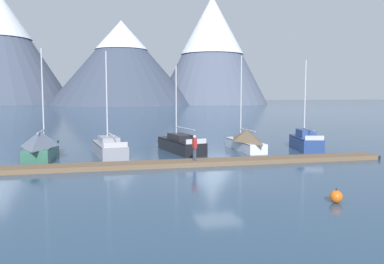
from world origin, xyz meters
name	(u,v)px	position (x,y,z in m)	size (l,w,h in m)	color
ground_plane	(218,177)	(0.00, 0.00, 0.00)	(700.00, 700.00, 0.00)	#2D4C6B
mountain_central_massif	(122,62)	(7.37, 173.79, 20.56)	(69.04, 69.04, 40.02)	#424C60
mountain_shoulder_ridge	(212,47)	(53.71, 177.52, 29.37)	(57.22, 57.22, 55.06)	slate
dock	(199,163)	(0.00, 4.00, 0.14)	(26.28, 2.26, 0.30)	brown
sailboat_nearest_berth	(42,145)	(-10.40, 9.27, 0.98)	(2.10, 7.25, 8.05)	#336B56
sailboat_second_berth	(108,147)	(-5.67, 9.97, 0.60)	(2.57, 6.82, 7.94)	#93939E
sailboat_mid_dock_port	(178,144)	(0.02, 10.79, 0.60)	(2.92, 7.71, 6.95)	black
sailboat_mid_dock_starboard	(244,140)	(5.62, 10.19, 0.83)	(1.73, 7.19, 7.95)	white
sailboat_far_berth	(304,141)	(10.79, 9.44, 0.68)	(3.02, 6.32, 7.56)	navy
person_on_dock	(195,146)	(-0.34, 3.94, 1.26)	(0.24, 0.59, 1.69)	#384256
mooring_buoy_channel_marker	(336,196)	(3.23, -6.43, 0.27)	(0.55, 0.55, 0.63)	orange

